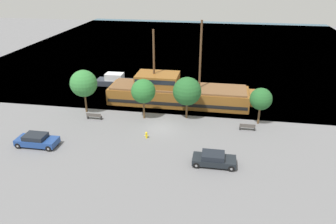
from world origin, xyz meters
TOP-DOWN VIEW (x-y plane):
  - ground_plane at (0.00, 0.00)m, footprint 160.00×160.00m
  - water_surface at (0.00, 44.00)m, footprint 80.00×80.00m
  - pirate_ship at (0.57, 8.01)m, footprint 20.56×5.01m
  - moored_boat_dockside at (-9.97, 14.02)m, footprint 6.99×2.39m
  - parked_car_curb_front at (6.42, -7.03)m, footprint 4.16×1.91m
  - parked_car_curb_mid at (-12.34, -6.45)m, footprint 4.37×1.96m
  - fire_hydrant at (-1.21, -2.83)m, footprint 0.42×0.25m
  - bench_promenade_east at (-8.80, 0.90)m, footprint 1.89×0.45m
  - bench_promenade_west at (10.00, 1.01)m, footprint 1.80×0.45m
  - tree_row_east at (-10.66, 2.94)m, footprint 3.46×3.46m
  - tree_row_mideast at (-2.71, 2.31)m, footprint 3.00×3.00m
  - tree_row_midwest at (2.58, 3.26)m, footprint 3.52×3.52m
  - tree_row_west at (11.42, 3.08)m, footprint 2.65×2.65m

SIDE VIEW (x-z plane):
  - ground_plane at x=0.00m, z-range 0.00..0.00m
  - water_surface at x=0.00m, z-range 0.00..0.00m
  - fire_hydrant at x=-1.21m, z-range 0.03..0.79m
  - bench_promenade_west at x=10.00m, z-range 0.02..0.87m
  - bench_promenade_east at x=-8.80m, z-range 0.02..0.87m
  - parked_car_curb_front at x=6.42m, z-range 0.00..1.29m
  - parked_car_curb_mid at x=-12.34m, z-range 0.01..1.36m
  - moored_boat_dockside at x=-9.97m, z-range -0.26..1.64m
  - pirate_ship at x=0.57m, z-range -4.21..7.25m
  - tree_row_west at x=11.42m, z-range 0.94..5.50m
  - tree_row_midwest at x=2.58m, z-range 0.91..6.26m
  - tree_row_mideast at x=-2.71m, z-range 1.05..6.18m
  - tree_row_east at x=-10.66m, z-range 1.10..6.79m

